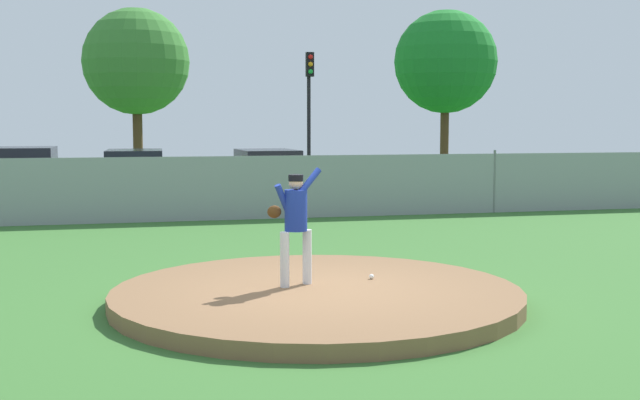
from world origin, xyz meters
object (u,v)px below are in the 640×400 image
(parked_car_champagne, at_px, (267,178))
(parked_car_teal, at_px, (135,178))
(baseball, at_px, (372,277))
(traffic_light_far, at_px, (309,97))
(parked_car_navy, at_px, (24,180))
(traffic_cone_orange, at_px, (406,199))
(pitcher_youth, at_px, (295,217))

(parked_car_champagne, bearing_deg, parked_car_teal, 168.19)
(baseball, relative_size, parked_car_teal, 0.02)
(traffic_light_far, bearing_deg, parked_car_navy, -153.84)
(baseball, bearing_deg, parked_car_teal, 102.59)
(traffic_cone_orange, bearing_deg, parked_car_teal, 157.34)
(baseball, distance_m, parked_car_teal, 14.87)
(pitcher_youth, relative_size, parked_car_teal, 0.36)
(pitcher_youth, distance_m, traffic_cone_orange, 12.84)
(baseball, distance_m, traffic_cone_orange, 12.13)
(baseball, xyz_separation_m, traffic_light_far, (3.26, 18.50, 3.24))
(baseball, distance_m, parked_car_champagne, 13.69)
(parked_car_teal, relative_size, traffic_light_far, 0.90)
(parked_car_teal, height_order, parked_car_champagne, same)
(parked_car_champagne, bearing_deg, pitcher_youth, -98.20)
(pitcher_youth, height_order, traffic_light_far, traffic_light_far)
(parked_car_champagne, bearing_deg, traffic_light_far, 63.14)
(parked_car_champagne, xyz_separation_m, traffic_cone_orange, (3.76, -2.41, -0.54))
(traffic_light_far, bearing_deg, pitcher_youth, -103.39)
(parked_car_navy, bearing_deg, parked_car_teal, 13.23)
(baseball, relative_size, traffic_cone_orange, 0.13)
(pitcher_youth, distance_m, parked_car_teal, 14.84)
(pitcher_youth, bearing_deg, traffic_light_far, 76.61)
(baseball, xyz_separation_m, parked_car_champagne, (0.80, 13.65, 0.55))
(traffic_cone_orange, distance_m, traffic_light_far, 8.05)
(parked_car_navy, height_order, traffic_light_far, traffic_light_far)
(parked_car_teal, relative_size, parked_car_champagne, 1.03)
(parked_car_teal, relative_size, traffic_cone_orange, 8.41)
(baseball, xyz_separation_m, parked_car_teal, (-3.24, 14.50, 0.56))
(traffic_light_far, bearing_deg, baseball, -99.99)
(baseball, bearing_deg, traffic_cone_orange, 67.92)
(parked_car_teal, distance_m, traffic_cone_orange, 8.47)
(traffic_light_far, bearing_deg, parked_car_teal, -148.35)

